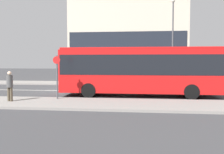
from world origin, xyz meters
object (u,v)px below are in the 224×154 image
object	(u,v)px
city_bus	(139,68)
bus_stop_sign	(57,74)
parked_car_0	(205,81)
pedestrian_near_stop	(10,84)
street_lamp	(173,34)

from	to	relation	value
city_bus	bus_stop_sign	bearing A→B (deg)	-152.13
city_bus	parked_car_0	bearing A→B (deg)	44.53
bus_stop_sign	pedestrian_near_stop	bearing A→B (deg)	-152.99
city_bus	street_lamp	distance (m)	8.67
street_lamp	bus_stop_sign	bearing A→B (deg)	-128.17
parked_car_0	bus_stop_sign	distance (m)	13.85
city_bus	street_lamp	world-z (taller)	street_lamp
parked_car_0	pedestrian_near_stop	xyz separation A→B (m)	(-13.07, -9.90, 0.43)
city_bus	street_lamp	xyz separation A→B (m)	(3.13, 7.46, 3.12)
pedestrian_near_stop	street_lamp	size ratio (longest dim) A/B	0.21
parked_car_0	bus_stop_sign	size ratio (longest dim) A/B	1.78
parked_car_0	street_lamp	xyz separation A→B (m)	(-2.75, 1.44, 4.36)
city_bus	bus_stop_sign	size ratio (longest dim) A/B	4.07
bus_stop_sign	street_lamp	bearing A→B (deg)	51.83
pedestrian_near_stop	city_bus	bearing A→B (deg)	-131.29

